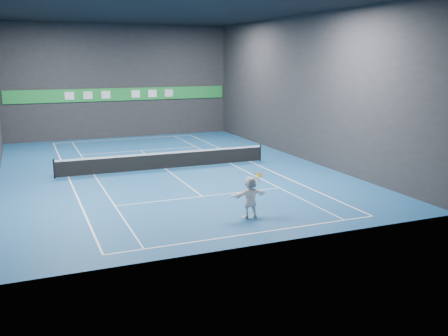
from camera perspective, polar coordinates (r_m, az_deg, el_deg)
name	(u,v)px	position (r m, az deg, el deg)	size (l,w,h in m)	color
ground	(166,169)	(29.51, -6.70, -0.11)	(26.00, 26.00, 0.00)	navy
ceiling	(161,9)	(28.92, -7.17, 17.57)	(26.00, 26.00, 0.00)	black
wall_back	(120,82)	(41.53, -11.79, 9.63)	(18.00, 0.10, 9.00)	#252527
wall_front	(269,116)	(16.74, 5.11, 5.92)	(18.00, 0.10, 9.00)	#252527
wall_right	(301,88)	(32.44, 8.77, 9.00)	(0.10, 26.00, 9.00)	#252527
baseline_near	(253,233)	(18.76, 3.28, -7.48)	(10.98, 0.08, 0.01)	white
baseline_far	(125,139)	(40.90, -11.22, 3.27)	(10.98, 0.08, 0.01)	white
sideline_doubles_left	(68,177)	(28.58, -17.35, -1.01)	(0.08, 23.78, 0.01)	white
sideline_doubles_right	(250,162)	(31.38, 2.99, 0.72)	(0.08, 23.78, 0.01)	white
sideline_singles_left	(94,175)	(28.72, -14.61, -0.78)	(0.06, 23.78, 0.01)	white
sideline_singles_right	(230,163)	(30.83, 0.67, 0.53)	(0.06, 23.78, 0.01)	white
service_line_near	(202,196)	(23.59, -2.48, -3.25)	(8.23, 0.06, 0.01)	white
service_line_far	(141,151)	(35.60, -9.49, 1.98)	(8.23, 0.06, 0.01)	white
center_service_line	(166,169)	(29.51, -6.70, -0.11)	(0.06, 12.80, 0.01)	white
player	(250,197)	(20.32, 3.01, -3.33)	(1.61, 0.51, 1.73)	white
tennis_ball	(241,141)	(19.67, 1.96, 3.07)	(0.07, 0.07, 0.07)	#B4DD24
tennis_net	(165,160)	(29.40, -6.72, 0.91)	(12.50, 0.10, 1.07)	black
sponsor_banner	(121,94)	(41.52, -11.71, 8.25)	(17.64, 0.11, 1.00)	#1E8B37
tennis_racket	(258,176)	(20.30, 3.91, -0.95)	(0.46, 0.38, 0.53)	#B31317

